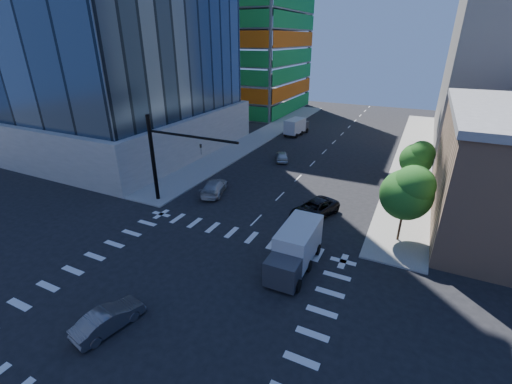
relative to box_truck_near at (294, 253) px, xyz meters
The scene contains 13 objects.
ground 8.78m from the box_truck_near, 131.90° to the right, with size 160.00×160.00×0.00m, color black.
road_markings 8.77m from the box_truck_near, 131.90° to the right, with size 20.00×20.00×0.01m, color silver.
sidewalk_ne 34.24m from the box_truck_near, 78.68° to the left, with size 5.00×60.00×0.15m, color gray.
sidewalk_nw 38.23m from the box_truck_near, 118.59° to the left, with size 5.00×60.00×0.15m, color gray.
signal_mast_nw 17.07m from the box_truck_near, 162.25° to the left, with size 10.20×0.40×9.00m.
tree_south 10.64m from the box_truck_near, 47.45° to the left, with size 4.16×4.16×6.82m.
tree_north 20.89m from the box_truck_near, 69.84° to the left, with size 3.54×3.52×5.78m.
car_nb_far 8.82m from the box_truck_near, 96.93° to the left, with size 2.60×5.65×1.57m, color black.
car_sb_near 15.66m from the box_truck_near, 144.27° to the left, with size 2.12×5.22×1.51m, color #BEBEBE.
car_sb_mid 24.99m from the box_truck_near, 113.84° to the left, with size 1.65×4.11×1.40m, color #BABEC2.
car_sb_cross 12.96m from the box_truck_near, 127.37° to the right, with size 1.48×4.24×1.40m, color #55555B.
box_truck_near is the anchor object (origin of this frame).
box_truck_far 39.84m from the box_truck_near, 109.26° to the left, with size 2.97×5.78×2.91m.
Camera 1 is at (12.51, -13.86, 15.89)m, focal length 24.00 mm.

